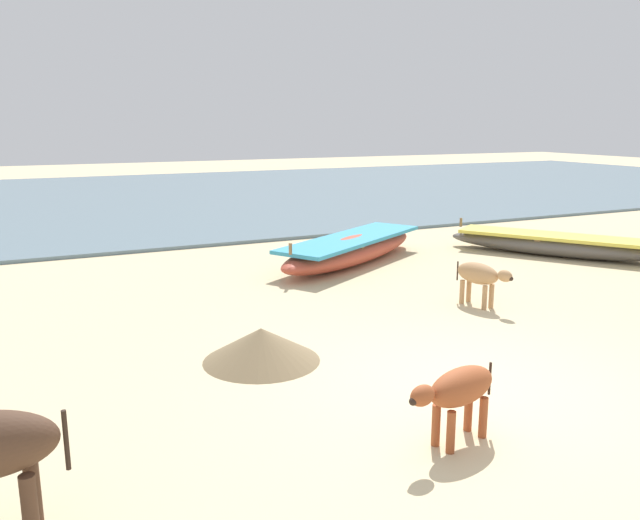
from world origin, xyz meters
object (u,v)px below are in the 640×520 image
Objects in this scene: fishing_boat_2 at (558,244)px; calf_far_rust at (459,390)px; calf_near_tan at (479,275)px; fishing_boat_1 at (351,249)px.

calf_far_rust reaches higher than fishing_boat_2.
calf_near_tan is at bearing 85.98° from fishing_boat_2.
calf_near_tan reaches higher than fishing_boat_2.
calf_near_tan is at bearing -144.79° from calf_far_rust.
calf_near_tan is 4.43m from calf_far_rust.
fishing_boat_1 is 4.45m from fishing_boat_2.
fishing_boat_1 is at bearing 39.53° from fishing_boat_2.
fishing_boat_2 is 4.56m from calf_near_tan.
calf_far_rust is (-2.94, -3.32, 0.01)m from calf_near_tan.
fishing_boat_1 reaches higher than calf_near_tan.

